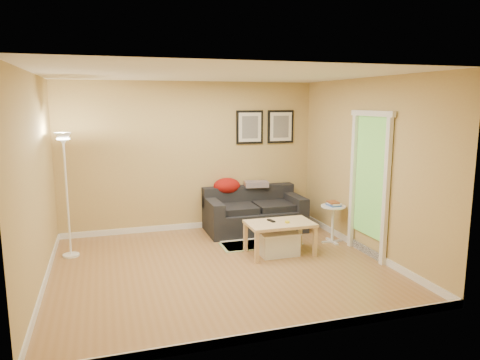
# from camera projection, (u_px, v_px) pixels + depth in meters

# --- Properties ---
(floor) EXTENTS (4.50, 4.50, 0.00)m
(floor) POSITION_uv_depth(u_px,v_px,m) (220.00, 267.00, 6.16)
(floor) COLOR #9B6F42
(floor) RESTS_ON ground
(ceiling) EXTENTS (4.50, 4.50, 0.00)m
(ceiling) POSITION_uv_depth(u_px,v_px,m) (219.00, 74.00, 5.71)
(ceiling) COLOR white
(ceiling) RESTS_ON wall_back
(wall_back) EXTENTS (4.50, 0.00, 4.50)m
(wall_back) POSITION_uv_depth(u_px,v_px,m) (191.00, 157.00, 7.82)
(wall_back) COLOR tan
(wall_back) RESTS_ON ground
(wall_front) EXTENTS (4.50, 0.00, 4.50)m
(wall_front) POSITION_uv_depth(u_px,v_px,m) (275.00, 208.00, 4.05)
(wall_front) COLOR tan
(wall_front) RESTS_ON ground
(wall_left) EXTENTS (0.00, 4.00, 4.00)m
(wall_left) POSITION_uv_depth(u_px,v_px,m) (36.00, 183.00, 5.28)
(wall_left) COLOR tan
(wall_left) RESTS_ON ground
(wall_right) EXTENTS (0.00, 4.00, 4.00)m
(wall_right) POSITION_uv_depth(u_px,v_px,m) (367.00, 167.00, 6.59)
(wall_right) COLOR tan
(wall_right) RESTS_ON ground
(baseboard_back) EXTENTS (4.50, 0.02, 0.10)m
(baseboard_back) POSITION_uv_depth(u_px,v_px,m) (192.00, 226.00, 8.02)
(baseboard_back) COLOR white
(baseboard_back) RESTS_ON ground
(baseboard_front) EXTENTS (4.50, 0.02, 0.10)m
(baseboard_front) POSITION_uv_depth(u_px,v_px,m) (273.00, 334.00, 4.28)
(baseboard_front) COLOR white
(baseboard_front) RESTS_ON ground
(baseboard_left) EXTENTS (0.02, 4.00, 0.10)m
(baseboard_left) POSITION_uv_depth(u_px,v_px,m) (45.00, 283.00, 5.50)
(baseboard_left) COLOR white
(baseboard_left) RESTS_ON ground
(baseboard_right) EXTENTS (0.02, 4.00, 0.10)m
(baseboard_right) POSITION_uv_depth(u_px,v_px,m) (362.00, 248.00, 6.80)
(baseboard_right) COLOR white
(baseboard_right) RESTS_ON ground
(sofa) EXTENTS (1.70, 0.90, 0.75)m
(sofa) POSITION_uv_depth(u_px,v_px,m) (255.00, 210.00, 7.84)
(sofa) COLOR black
(sofa) RESTS_ON ground
(red_throw) EXTENTS (0.48, 0.36, 0.28)m
(red_throw) POSITION_uv_depth(u_px,v_px,m) (227.00, 186.00, 7.96)
(red_throw) COLOR #9F180E
(red_throw) RESTS_ON sofa
(plaid_throw) EXTENTS (0.45, 0.32, 0.10)m
(plaid_throw) POSITION_uv_depth(u_px,v_px,m) (256.00, 184.00, 8.08)
(plaid_throw) COLOR tan
(plaid_throw) RESTS_ON sofa
(framed_print_left) EXTENTS (0.50, 0.04, 0.60)m
(framed_print_left) POSITION_uv_depth(u_px,v_px,m) (250.00, 127.00, 8.02)
(framed_print_left) COLOR black
(framed_print_left) RESTS_ON wall_back
(framed_print_right) EXTENTS (0.50, 0.04, 0.60)m
(framed_print_right) POSITION_uv_depth(u_px,v_px,m) (281.00, 127.00, 8.20)
(framed_print_right) COLOR black
(framed_print_right) RESTS_ON wall_back
(area_rug) EXTENTS (1.25, 0.85, 0.01)m
(area_rug) POSITION_uv_depth(u_px,v_px,m) (258.00, 240.00, 7.33)
(area_rug) COLOR beige
(area_rug) RESTS_ON ground
(green_runner) EXTENTS (0.70, 0.50, 0.01)m
(green_runner) POSITION_uv_depth(u_px,v_px,m) (243.00, 246.00, 7.04)
(green_runner) COLOR #668C4C
(green_runner) RESTS_ON ground
(coffee_table) EXTENTS (1.04, 0.70, 0.49)m
(coffee_table) POSITION_uv_depth(u_px,v_px,m) (280.00, 238.00, 6.65)
(coffee_table) COLOR #DDB987
(coffee_table) RESTS_ON ground
(remote_control) EXTENTS (0.09, 0.17, 0.02)m
(remote_control) POSITION_uv_depth(u_px,v_px,m) (271.00, 221.00, 6.66)
(remote_control) COLOR black
(remote_control) RESTS_ON coffee_table
(tape_roll) EXTENTS (0.07, 0.07, 0.03)m
(tape_roll) POSITION_uv_depth(u_px,v_px,m) (287.00, 222.00, 6.56)
(tape_roll) COLOR yellow
(tape_roll) RESTS_ON coffee_table
(storage_bin) EXTENTS (0.58, 0.42, 0.36)m
(storage_bin) POSITION_uv_depth(u_px,v_px,m) (278.00, 243.00, 6.64)
(storage_bin) COLOR white
(storage_bin) RESTS_ON ground
(side_table) EXTENTS (0.40, 0.40, 0.61)m
(side_table) POSITION_uv_depth(u_px,v_px,m) (333.00, 224.00, 7.20)
(side_table) COLOR white
(side_table) RESTS_ON ground
(book_stack) EXTENTS (0.24, 0.27, 0.07)m
(book_stack) POSITION_uv_depth(u_px,v_px,m) (334.00, 204.00, 7.14)
(book_stack) COLOR #3759A6
(book_stack) RESTS_ON side_table
(floor_lamp) EXTENTS (0.24, 0.24, 1.84)m
(floor_lamp) POSITION_uv_depth(u_px,v_px,m) (67.00, 199.00, 6.44)
(floor_lamp) COLOR white
(floor_lamp) RESTS_ON ground
(doorway) EXTENTS (0.12, 1.01, 2.13)m
(doorway) POSITION_uv_depth(u_px,v_px,m) (368.00, 187.00, 6.48)
(doorway) COLOR white
(doorway) RESTS_ON ground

